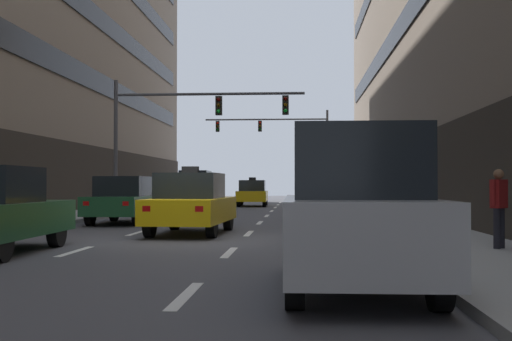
{
  "coord_description": "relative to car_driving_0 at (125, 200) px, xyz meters",
  "views": [
    {
      "loc": [
        3.0,
        -15.91,
        1.38
      ],
      "look_at": [
        0.58,
        19.97,
        2.15
      ],
      "focal_mm": 45.05,
      "sensor_mm": 36.0,
      "label": 1
    }
  ],
  "objects": [
    {
      "name": "lane_stripe_l2_s3",
      "position": [
        4.73,
        -9.33,
        -0.81
      ],
      "size": [
        0.16,
        2.0,
        0.01
      ],
      "primitive_type": "cube",
      "color": "silver",
      "rests_on": "ground"
    },
    {
      "name": "pedestrian_0",
      "position": [
        10.05,
        8.63,
        0.21
      ],
      "size": [
        0.21,
        0.53,
        1.54
      ],
      "color": "#383D59",
      "rests_on": "sidewalk_right"
    },
    {
      "name": "lane_stripe_l2_s6",
      "position": [
        4.73,
        5.67,
        -0.81
      ],
      "size": [
        0.16,
        2.0,
        0.01
      ],
      "primitive_type": "cube",
      "color": "silver",
      "rests_on": "ground"
    },
    {
      "name": "sidewalk_right",
      "position": [
        9.41,
        -6.33,
        -0.74
      ],
      "size": [
        3.0,
        80.0,
        0.14
      ],
      "primitive_type": "cube",
      "color": "gray",
      "rests_on": "ground"
    },
    {
      "name": "lane_stripe_l2_s7",
      "position": [
        4.73,
        10.67,
        -0.81
      ],
      "size": [
        0.16,
        2.0,
        0.01
      ],
      "primitive_type": "cube",
      "color": "silver",
      "rests_on": "ground"
    },
    {
      "name": "lane_stripe_l1_s6",
      "position": [
        1.55,
        5.67,
        -0.81
      ],
      "size": [
        0.16,
        2.0,
        0.01
      ],
      "primitive_type": "cube",
      "color": "silver",
      "rests_on": "ground"
    },
    {
      "name": "pedestrian_1",
      "position": [
        10.0,
        -9.54,
        0.2
      ],
      "size": [
        0.4,
        0.4,
        1.53
      ],
      "color": "black",
      "rests_on": "sidewalk_right"
    },
    {
      "name": "ground_plane",
      "position": [
        3.14,
        -6.33,
        -0.81
      ],
      "size": [
        120.0,
        120.0,
        0.0
      ],
      "primitive_type": "plane",
      "color": "#424247"
    },
    {
      "name": "lane_stripe_l1_s8",
      "position": [
        1.55,
        15.67,
        -0.81
      ],
      "size": [
        0.16,
        2.0,
        0.01
      ],
      "primitive_type": "cube",
      "color": "silver",
      "rests_on": "ground"
    },
    {
      "name": "taxi_driving_3",
      "position": [
        3.22,
        17.89,
        -0.01
      ],
      "size": [
        1.89,
        4.37,
        1.8
      ],
      "color": "black",
      "rests_on": "ground"
    },
    {
      "name": "car_driving_4",
      "position": [
        -0.06,
        21.69,
        -0.02
      ],
      "size": [
        1.96,
        4.36,
        1.61
      ],
      "color": "black",
      "rests_on": "ground"
    },
    {
      "name": "traffic_signal_1",
      "position": [
        5.1,
        27.29,
        4.19
      ],
      "size": [
        9.54,
        0.34,
        6.95
      ],
      "color": "#4C4C51",
      "rests_on": "sidewalk_right"
    },
    {
      "name": "lane_stripe_l2_s9",
      "position": [
        4.73,
        20.67,
        -0.81
      ],
      "size": [
        0.16,
        2.0,
        0.01
      ],
      "primitive_type": "cube",
      "color": "silver",
      "rests_on": "ground"
    },
    {
      "name": "traffic_signal_0",
      "position": [
        1.0,
        5.85,
        3.43
      ],
      "size": [
        8.51,
        0.35,
        5.89
      ],
      "color": "#4C4C51",
      "rests_on": "sidewalk_left"
    },
    {
      "name": "lane_stripe_l1_s9",
      "position": [
        1.55,
        20.67,
        -0.81
      ],
      "size": [
        0.16,
        2.0,
        0.01
      ],
      "primitive_type": "cube",
      "color": "silver",
      "rests_on": "ground"
    },
    {
      "name": "lane_stripe_l1_s10",
      "position": [
        1.55,
        25.67,
        -0.81
      ],
      "size": [
        0.16,
        2.0,
        0.01
      ],
      "primitive_type": "cube",
      "color": "silver",
      "rests_on": "ground"
    },
    {
      "name": "lane_stripe_l2_s8",
      "position": [
        4.73,
        15.67,
        -0.81
      ],
      "size": [
        0.16,
        2.0,
        0.01
      ],
      "primitive_type": "cube",
      "color": "silver",
      "rests_on": "ground"
    },
    {
      "name": "car_parked_0",
      "position": [
        6.86,
        -13.82,
        0.22
      ],
      "size": [
        1.84,
        4.33,
        2.09
      ],
      "color": "black",
      "rests_on": "ground"
    },
    {
      "name": "car_driving_2",
      "position": [
        -0.16,
        16.51,
        0.28
      ],
      "size": [
        2.01,
        4.58,
        2.2
      ],
      "color": "black",
      "rests_on": "ground"
    },
    {
      "name": "lane_stripe_l2_s10",
      "position": [
        4.73,
        25.67,
        -0.81
      ],
      "size": [
        0.16,
        2.0,
        0.01
      ],
      "primitive_type": "cube",
      "color": "silver",
      "rests_on": "ground"
    },
    {
      "name": "car_driving_0",
      "position": [
        0.0,
        0.0,
        0.0
      ],
      "size": [
        1.88,
        4.42,
        1.65
      ],
      "color": "black",
      "rests_on": "ground"
    },
    {
      "name": "lane_stripe_l2_s5",
      "position": [
        4.73,
        0.67,
        -0.81
      ],
      "size": [
        0.16,
        2.0,
        0.01
      ],
      "primitive_type": "cube",
      "color": "silver",
      "rests_on": "ground"
    },
    {
      "name": "lane_stripe_l1_s7",
      "position": [
        1.55,
        10.67,
        -0.81
      ],
      "size": [
        0.16,
        2.0,
        0.01
      ],
      "primitive_type": "cube",
      "color": "silver",
      "rests_on": "ground"
    },
    {
      "name": "taxi_driving_1",
      "position": [
        3.15,
        -4.56,
        0.02
      ],
      "size": [
        2.07,
        4.57,
        1.87
      ],
      "color": "black",
      "rests_on": "ground"
    },
    {
      "name": "lane_stripe_l1_s5",
      "position": [
        1.55,
        0.67,
        -0.81
      ],
      "size": [
        0.16,
        2.0,
        0.01
      ],
      "primitive_type": "cube",
      "color": "silver",
      "rests_on": "ground"
    },
    {
      "name": "lane_stripe_l1_s4",
      "position": [
        1.55,
        -4.33,
        -0.81
      ],
      "size": [
        0.16,
        2.0,
        0.01
      ],
      "primitive_type": "cube",
      "color": "silver",
      "rests_on": "ground"
    },
    {
      "name": "lane_stripe_l1_s3",
      "position": [
        1.55,
        -9.33,
        -0.81
      ],
      "size": [
        0.16,
        2.0,
        0.01
      ],
      "primitive_type": "cube",
      "color": "silver",
      "rests_on": "ground"
    },
    {
      "name": "lane_stripe_l2_s2",
      "position": [
        4.73,
        -14.33,
        -0.81
      ],
      "size": [
        0.16,
        2.0,
        0.01
      ],
      "primitive_type": "cube",
      "color": "silver",
      "rests_on": "ground"
    },
    {
      "name": "lane_stripe_l2_s4",
      "position": [
        4.73,
        -4.33,
        -0.81
      ],
      "size": [
        0.16,
        2.0,
        0.01
      ],
      "primitive_type": "cube",
      "color": "silver",
      "rests_on": "ground"
    }
  ]
}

